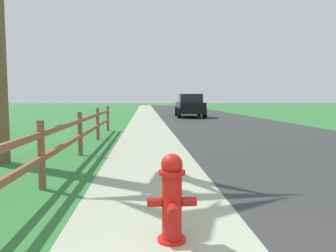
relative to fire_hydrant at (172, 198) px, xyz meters
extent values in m
plane|color=#2E7034|center=(0.86, 23.29, -0.44)|extent=(120.00, 120.00, 0.00)
cube|color=#313131|center=(4.36, 25.29, -0.43)|extent=(7.00, 66.00, 0.01)
cube|color=#9FA68A|center=(-2.14, 25.29, -0.43)|extent=(6.00, 66.00, 0.01)
cube|color=#2E7034|center=(-3.64, 25.29, -0.43)|extent=(5.00, 66.00, 0.00)
cylinder|color=red|center=(0.00, 0.01, -0.09)|extent=(0.20, 0.20, 0.70)
cylinder|color=red|center=(0.00, 0.01, -0.42)|extent=(0.28, 0.28, 0.03)
cylinder|color=red|center=(0.00, 0.01, 0.24)|extent=(0.26, 0.26, 0.03)
sphere|color=red|center=(0.00, 0.01, 0.32)|extent=(0.21, 0.21, 0.21)
cube|color=#A91511|center=(0.00, 0.01, 0.39)|extent=(0.04, 0.04, 0.04)
cylinder|color=#A91511|center=(-0.17, 0.01, -0.05)|extent=(0.14, 0.09, 0.09)
cylinder|color=#A91511|center=(0.17, 0.01, -0.05)|extent=(0.14, 0.09, 0.09)
cylinder|color=#A91511|center=(0.00, -0.17, -0.08)|extent=(0.11, 0.17, 0.11)
cylinder|color=brown|center=(-1.82, 1.91, 0.09)|extent=(0.11, 0.11, 1.06)
cylinder|color=brown|center=(-1.82, 4.86, 0.09)|extent=(0.11, 0.11, 1.06)
cylinder|color=brown|center=(-1.82, 7.82, 0.09)|extent=(0.11, 0.11, 1.06)
cylinder|color=brown|center=(-1.82, 10.77, 0.09)|extent=(0.11, 0.11, 1.06)
cube|color=brown|center=(-1.82, 4.86, 0.04)|extent=(0.07, 11.81, 0.09)
cube|color=brown|center=(-1.82, 4.86, 0.41)|extent=(0.07, 11.81, 0.09)
cube|color=black|center=(3.06, 20.54, 0.27)|extent=(1.93, 4.59, 0.78)
cube|color=#1E232B|center=(3.05, 20.26, 0.95)|extent=(1.64, 2.20, 0.60)
cylinder|color=black|center=(3.90, 19.11, -0.07)|extent=(0.24, 0.75, 0.74)
cylinder|color=black|center=(2.12, 19.17, -0.07)|extent=(0.24, 0.75, 0.74)
cylinder|color=black|center=(3.99, 21.92, -0.07)|extent=(0.24, 0.75, 0.74)
cylinder|color=black|center=(2.21, 21.98, -0.07)|extent=(0.24, 0.75, 0.74)
camera|label=1|loc=(-0.26, -3.03, 0.96)|focal=34.49mm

